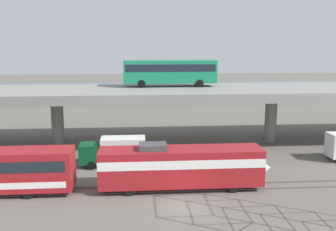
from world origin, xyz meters
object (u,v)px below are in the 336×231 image
object	(u,v)px
parked_car_4	(161,90)
parked_car_6	(41,91)
parked_car_5	(45,93)
transit_bus_on_overpass	(170,71)
parked_car_0	(122,90)
train_locomotive	(189,165)
parked_car_1	(182,91)
parked_car_2	(227,90)
service_truck_west	(115,151)
parked_car_3	(115,93)

from	to	relation	value
parked_car_4	parked_car_6	size ratio (longest dim) A/B	1.07
parked_car_5	parked_car_6	distance (m)	3.28
transit_bus_on_overpass	parked_car_5	bearing A→B (deg)	-53.70
parked_car_4	parked_car_0	bearing A→B (deg)	-6.92
train_locomotive	parked_car_6	distance (m)	58.23
parked_car_1	parked_car_2	world-z (taller)	same
transit_bus_on_overpass	parked_car_5	world-z (taller)	transit_bus_on_overpass
service_truck_west	train_locomotive	bearing A→B (deg)	134.16
transit_bus_on_overpass	parked_car_0	size ratio (longest dim) A/B	3.00
parked_car_4	parked_car_6	distance (m)	25.58
train_locomotive	service_truck_west	bearing A→B (deg)	134.16
transit_bus_on_overpass	parked_car_6	xyz separation A→B (m)	(-24.63, 34.51, -6.74)
train_locomotive	parked_car_6	bearing A→B (deg)	115.23
train_locomotive	parked_car_2	distance (m)	53.17
parked_car_2	parked_car_5	xyz separation A→B (m)	(-38.46, -1.25, 0.00)
parked_car_3	parked_car_4	bearing A→B (deg)	24.93
train_locomotive	parked_car_1	bearing A→B (deg)	84.19
parked_car_2	parked_car_3	distance (m)	24.20
transit_bus_on_overpass	parked_car_1	xyz separation A→B (m)	(5.34, 32.49, -6.73)
parked_car_5	parked_car_6	bearing A→B (deg)	-63.89
parked_car_3	parked_car_6	bearing A→B (deg)	164.74
parked_car_3	parked_car_5	distance (m)	14.47
parked_car_6	transit_bus_on_overpass	bearing A→B (deg)	-54.48
parked_car_1	parked_car_5	distance (m)	28.55
parked_car_2	parked_car_3	world-z (taller)	same
parked_car_0	parked_car_5	xyz separation A→B (m)	(-15.53, -4.18, 0.00)
train_locomotive	parked_car_5	world-z (taller)	train_locomotive
parked_car_1	parked_car_3	bearing A→B (deg)	-170.73
service_truck_west	parked_car_4	xyz separation A→B (m)	(7.64, 45.78, 0.78)
transit_bus_on_overpass	parked_car_2	xyz separation A→B (m)	(15.27, 32.82, -6.74)
train_locomotive	parked_car_4	xyz separation A→B (m)	(0.76, 52.87, 0.22)
service_truck_west	parked_car_5	size ratio (longest dim) A/B	1.55
service_truck_west	parked_car_5	xyz separation A→B (m)	(-16.49, 42.64, 0.78)
parked_car_5	parked_car_2	bearing A→B (deg)	-178.14
service_truck_west	parked_car_0	xyz separation A→B (m)	(-0.96, 46.83, 0.78)
parked_car_1	parked_car_6	size ratio (longest dim) A/B	1.09
service_truck_west	parked_car_6	distance (m)	48.99
parked_car_0	parked_car_1	size ratio (longest dim) A/B	0.89
parked_car_0	parked_car_1	xyz separation A→B (m)	(13.00, -3.26, 0.00)
parked_car_5	parked_car_6	xyz separation A→B (m)	(-1.44, 2.95, -0.00)
transit_bus_on_overpass	service_truck_west	distance (m)	14.97
transit_bus_on_overpass	service_truck_west	xyz separation A→B (m)	(-6.70, -11.08, -7.51)
parked_car_1	parked_car_5	world-z (taller)	same
train_locomotive	transit_bus_on_overpass	distance (m)	19.45
train_locomotive	parked_car_6	size ratio (longest dim) A/B	3.73
train_locomotive	transit_bus_on_overpass	bearing A→B (deg)	90.58
parked_car_4	train_locomotive	bearing A→B (deg)	89.18
transit_bus_on_overpass	parked_car_4	world-z (taller)	transit_bus_on_overpass
parked_car_3	parked_car_6	distance (m)	16.43
parked_car_5	parked_car_6	world-z (taller)	same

